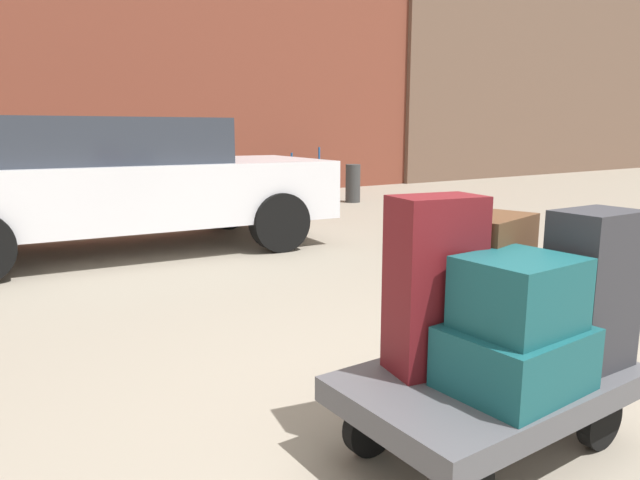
{
  "coord_description": "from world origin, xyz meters",
  "views": [
    {
      "loc": [
        -1.77,
        -1.39,
        1.29
      ],
      "look_at": [
        0.0,
        1.2,
        0.69
      ],
      "focal_mm": 32.16,
      "sensor_mm": 36.0,
      "label": 1
    }
  ],
  "objects_px": {
    "suitcase_charcoal_stacked_top": "(592,289)",
    "suitcase_brown_center": "(492,285)",
    "luggage_cart": "(488,390)",
    "bollard_kerb_near": "(225,192)",
    "bollard_kerb_mid": "(301,187)",
    "bicycle_leaning": "(301,177)",
    "suitcase_maroon_front_left": "(434,284)",
    "bollard_kerb_far": "(353,183)",
    "duffel_bag_teal_topmost_pile": "(519,293)",
    "parked_car": "(120,181)",
    "suitcase_teal_rear_left": "(515,358)"
  },
  "relations": [
    {
      "from": "bollard_kerb_mid",
      "to": "parked_car",
      "type": "bearing_deg",
      "value": -150.67
    },
    {
      "from": "suitcase_maroon_front_left",
      "to": "bicycle_leaning",
      "type": "xyz_separation_m",
      "value": [
        4.61,
        8.25,
        -0.32
      ]
    },
    {
      "from": "duffel_bag_teal_topmost_pile",
      "to": "bollard_kerb_mid",
      "type": "distance_m",
      "value": 7.89
    },
    {
      "from": "luggage_cart",
      "to": "bollard_kerb_mid",
      "type": "xyz_separation_m",
      "value": [
        3.51,
        6.91,
        0.08
      ]
    },
    {
      "from": "bollard_kerb_near",
      "to": "suitcase_teal_rear_left",
      "type": "bearing_deg",
      "value": -106.75
    },
    {
      "from": "luggage_cart",
      "to": "bollard_kerb_near",
      "type": "distance_m",
      "value": 7.21
    },
    {
      "from": "suitcase_teal_rear_left",
      "to": "bicycle_leaning",
      "type": "bearing_deg",
      "value": 60.39
    },
    {
      "from": "parked_car",
      "to": "bollard_kerb_far",
      "type": "xyz_separation_m",
      "value": [
        4.7,
        2.02,
        -0.42
      ]
    },
    {
      "from": "suitcase_teal_rear_left",
      "to": "bicycle_leaning",
      "type": "height_order",
      "value": "bicycle_leaning"
    },
    {
      "from": "luggage_cart",
      "to": "bollard_kerb_far",
      "type": "xyz_separation_m",
      "value": [
        4.63,
        6.91,
        0.08
      ]
    },
    {
      "from": "suitcase_maroon_front_left",
      "to": "suitcase_brown_center",
      "type": "distance_m",
      "value": 0.35
    },
    {
      "from": "bicycle_leaning",
      "to": "bollard_kerb_near",
      "type": "bearing_deg",
      "value": -147.57
    },
    {
      "from": "suitcase_brown_center",
      "to": "bollard_kerb_near",
      "type": "distance_m",
      "value": 7.02
    },
    {
      "from": "suitcase_maroon_front_left",
      "to": "bicycle_leaning",
      "type": "height_order",
      "value": "suitcase_maroon_front_left"
    },
    {
      "from": "luggage_cart",
      "to": "bicycle_leaning",
      "type": "distance_m",
      "value": 9.51
    },
    {
      "from": "parked_car",
      "to": "suitcase_charcoal_stacked_top",
      "type": "bearing_deg",
      "value": -84.66
    },
    {
      "from": "suitcase_charcoal_stacked_top",
      "to": "suitcase_brown_center",
      "type": "bearing_deg",
      "value": 124.95
    },
    {
      "from": "bollard_kerb_far",
      "to": "suitcase_brown_center",
      "type": "bearing_deg",
      "value": -123.35
    },
    {
      "from": "suitcase_teal_rear_left",
      "to": "bollard_kerb_near",
      "type": "relative_size",
      "value": 0.73
    },
    {
      "from": "suitcase_maroon_front_left",
      "to": "bollard_kerb_far",
      "type": "relative_size",
      "value": 1.02
    },
    {
      "from": "bollard_kerb_near",
      "to": "bollard_kerb_far",
      "type": "xyz_separation_m",
      "value": [
        2.54,
        0.0,
        0.0
      ]
    },
    {
      "from": "suitcase_charcoal_stacked_top",
      "to": "suitcase_maroon_front_left",
      "type": "distance_m",
      "value": 0.65
    },
    {
      "from": "suitcase_teal_rear_left",
      "to": "bicycle_leaning",
      "type": "relative_size",
      "value": 0.29
    },
    {
      "from": "bollard_kerb_near",
      "to": "bollard_kerb_mid",
      "type": "relative_size",
      "value": 1.0
    },
    {
      "from": "luggage_cart",
      "to": "bollard_kerb_mid",
      "type": "relative_size",
      "value": 1.73
    },
    {
      "from": "luggage_cart",
      "to": "duffel_bag_teal_topmost_pile",
      "type": "bearing_deg",
      "value": -103.89
    },
    {
      "from": "luggage_cart",
      "to": "suitcase_teal_rear_left",
      "type": "relative_size",
      "value": 2.37
    },
    {
      "from": "bicycle_leaning",
      "to": "bollard_kerb_mid",
      "type": "xyz_separation_m",
      "value": [
        -0.94,
        -1.5,
        -0.03
      ]
    },
    {
      "from": "suitcase_teal_rear_left",
      "to": "bollard_kerb_far",
      "type": "xyz_separation_m",
      "value": [
        4.66,
        7.04,
        -0.11
      ]
    },
    {
      "from": "duffel_bag_teal_topmost_pile",
      "to": "bollard_kerb_mid",
      "type": "height_order",
      "value": "duffel_bag_teal_topmost_pile"
    },
    {
      "from": "luggage_cart",
      "to": "suitcase_charcoal_stacked_top",
      "type": "relative_size",
      "value": 1.86
    },
    {
      "from": "bollard_kerb_far",
      "to": "bollard_kerb_mid",
      "type": "bearing_deg",
      "value": 180.0
    },
    {
      "from": "luggage_cart",
      "to": "bollard_kerb_far",
      "type": "bearing_deg",
      "value": 56.18
    },
    {
      "from": "parked_car",
      "to": "bollard_kerb_near",
      "type": "relative_size",
      "value": 6.46
    },
    {
      "from": "bicycle_leaning",
      "to": "luggage_cart",
      "type": "bearing_deg",
      "value": -117.89
    },
    {
      "from": "suitcase_charcoal_stacked_top",
      "to": "bicycle_leaning",
      "type": "distance_m",
      "value": 9.49
    },
    {
      "from": "bollard_kerb_near",
      "to": "parked_car",
      "type": "bearing_deg",
      "value": -137.0
    },
    {
      "from": "luggage_cart",
      "to": "suitcase_brown_center",
      "type": "distance_m",
      "value": 0.44
    },
    {
      "from": "suitcase_maroon_front_left",
      "to": "duffel_bag_teal_topmost_pile",
      "type": "xyz_separation_m",
      "value": [
        0.13,
        -0.3,
        0.02
      ]
    },
    {
      "from": "bollard_kerb_mid",
      "to": "bicycle_leaning",
      "type": "bearing_deg",
      "value": 58.02
    },
    {
      "from": "suitcase_maroon_front_left",
      "to": "duffel_bag_teal_topmost_pile",
      "type": "distance_m",
      "value": 0.33
    },
    {
      "from": "suitcase_brown_center",
      "to": "bicycle_leaning",
      "type": "distance_m",
      "value": 9.29
    },
    {
      "from": "suitcase_maroon_front_left",
      "to": "bicycle_leaning",
      "type": "distance_m",
      "value": 9.45
    },
    {
      "from": "bollard_kerb_near",
      "to": "bollard_kerb_mid",
      "type": "xyz_separation_m",
      "value": [
        1.43,
        0.0,
        0.0
      ]
    },
    {
      "from": "duffel_bag_teal_topmost_pile",
      "to": "bollard_kerb_far",
      "type": "height_order",
      "value": "duffel_bag_teal_topmost_pile"
    },
    {
      "from": "suitcase_brown_center",
      "to": "luggage_cart",
      "type": "bearing_deg",
      "value": -153.59
    },
    {
      "from": "bicycle_leaning",
      "to": "suitcase_maroon_front_left",
      "type": "bearing_deg",
      "value": -119.21
    },
    {
      "from": "luggage_cart",
      "to": "bollard_kerb_near",
      "type": "relative_size",
      "value": 1.73
    },
    {
      "from": "bollard_kerb_near",
      "to": "suitcase_charcoal_stacked_top",
      "type": "bearing_deg",
      "value": -103.43
    },
    {
      "from": "suitcase_maroon_front_left",
      "to": "suitcase_brown_center",
      "type": "relative_size",
      "value": 1.18
    }
  ]
}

